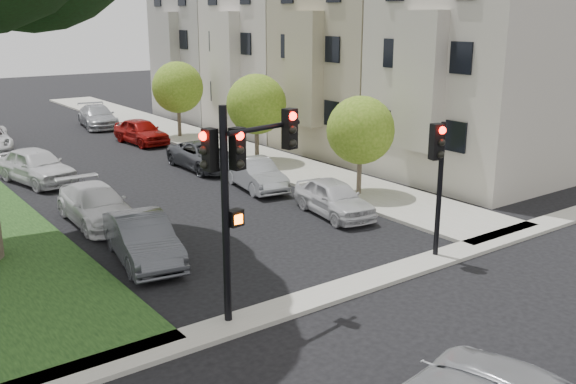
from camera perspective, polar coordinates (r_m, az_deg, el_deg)
ground at (r=16.19m, az=10.71°, el=-10.70°), size 140.00×140.00×0.00m
sidewalk_right at (r=38.69m, az=-8.63°, el=4.88°), size 3.50×44.00×0.12m
sidewalk_cross at (r=17.44m, az=5.90°, el=-8.30°), size 60.00×1.00×0.12m
house_a at (r=29.26m, az=16.97°, el=14.59°), size 7.70×7.55×15.97m
house_b at (r=34.33m, az=6.64°, el=15.17°), size 7.70×7.55×15.97m
house_c at (r=40.17m, az=-0.89°, el=15.30°), size 7.70×7.55×15.97m
house_d at (r=46.49m, az=-6.45°, el=15.24°), size 7.70×7.55×15.97m
small_tree_a at (r=25.43m, az=6.46°, el=5.48°), size 2.70×2.70×4.04m
small_tree_b at (r=31.18m, az=-2.83°, el=7.80°), size 2.91×2.91×4.36m
small_tree_c at (r=38.31m, az=-9.78°, el=9.15°), size 2.99×2.99×4.48m
traffic_signal_main at (r=14.52m, az=-4.35°, el=1.54°), size 2.54×0.67×5.19m
traffic_signal_secondary at (r=18.96m, az=13.19°, el=2.32°), size 0.55×0.45×4.13m
car_parked_0 at (r=23.30m, az=4.11°, el=-0.51°), size 2.13×4.06×1.32m
car_parked_1 at (r=26.81m, az=-2.89°, el=1.61°), size 1.95×4.07×1.29m
car_parked_2 at (r=30.56m, az=-7.37°, el=3.22°), size 2.16×4.61×1.28m
car_parked_3 at (r=37.24m, az=-12.92°, el=5.28°), size 2.02×4.29×1.42m
car_parked_4 at (r=43.58m, az=-16.58°, el=6.46°), size 2.75×5.10×1.40m
car_parked_5 at (r=19.38m, az=-12.79°, el=-4.09°), size 2.15×4.45×1.41m
car_parked_6 at (r=23.37m, az=-16.68°, el=-1.10°), size 1.97×4.58×1.31m
car_parked_7 at (r=29.75m, az=-21.46°, el=2.18°), size 2.71×4.79×1.54m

